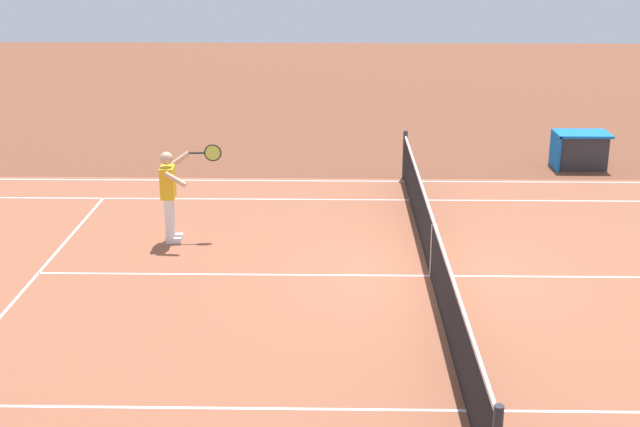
{
  "coord_description": "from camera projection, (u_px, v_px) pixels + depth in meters",
  "views": [
    {
      "loc": [
        1.56,
        12.95,
        5.34
      ],
      "look_at": [
        1.8,
        -0.47,
        0.9
      ],
      "focal_mm": 48.37,
      "sensor_mm": 36.0,
      "label": 1
    }
  ],
  "objects": [
    {
      "name": "ground_plane",
      "position": [
        431.0,
        276.0,
        13.94
      ],
      "size": [
        60.0,
        60.0,
        0.0
      ],
      "primitive_type": "plane",
      "color": "brown"
    },
    {
      "name": "court_slab",
      "position": [
        431.0,
        276.0,
        13.94
      ],
      "size": [
        24.2,
        11.4,
        0.0
      ],
      "primitive_type": "cube",
      "color": "#935138",
      "rests_on": "ground_plane"
    },
    {
      "name": "court_line_markings",
      "position": [
        431.0,
        276.0,
        13.94
      ],
      "size": [
        23.85,
        11.05,
        0.01
      ],
      "color": "white",
      "rests_on": "ground_plane"
    },
    {
      "name": "tennis_net",
      "position": [
        432.0,
        248.0,
        13.79
      ],
      "size": [
        0.1,
        11.7,
        1.08
      ],
      "color": "#2D2D33",
      "rests_on": "ground_plane"
    },
    {
      "name": "tennis_player_near",
      "position": [
        170.0,
        191.0,
        15.24
      ],
      "size": [
        1.05,
        0.78,
        1.7
      ],
      "color": "white",
      "rests_on": "ground_plane"
    },
    {
      "name": "equipment_cart_tarped",
      "position": [
        579.0,
        150.0,
        20.13
      ],
      "size": [
        1.25,
        0.84,
        0.85
      ],
      "color": "#2D2D33",
      "rests_on": "ground_plane"
    }
  ]
}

